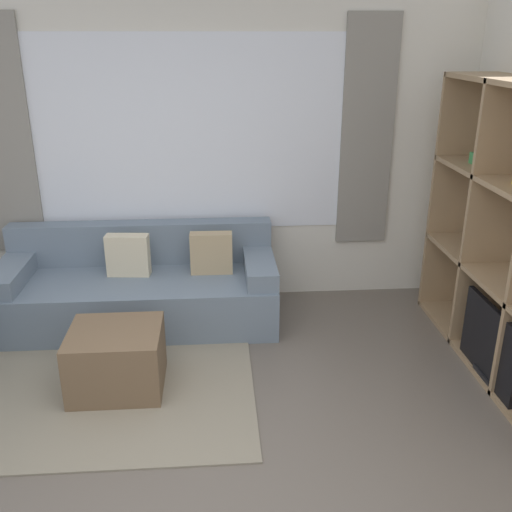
# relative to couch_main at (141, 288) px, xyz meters

# --- Properties ---
(wall_back) EXTENTS (5.98, 0.11, 2.70)m
(wall_back) POSITION_rel_couch_main_xyz_m (0.43, 0.47, 1.08)
(wall_back) COLOR silver
(wall_back) RESTS_ON ground_plane
(area_rug) EXTENTS (2.78, 1.74, 0.01)m
(area_rug) POSITION_rel_couch_main_xyz_m (-0.54, -0.94, -0.27)
(area_rug) COLOR gray
(area_rug) RESTS_ON ground_plane
(couch_main) EXTENTS (2.20, 0.86, 0.75)m
(couch_main) POSITION_rel_couch_main_xyz_m (0.00, 0.00, 0.00)
(couch_main) COLOR slate
(couch_main) RESTS_ON ground_plane
(ottoman) EXTENTS (0.60, 0.54, 0.43)m
(ottoman) POSITION_rel_couch_main_xyz_m (-0.05, -1.00, -0.07)
(ottoman) COLOR brown
(ottoman) RESTS_ON ground_plane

